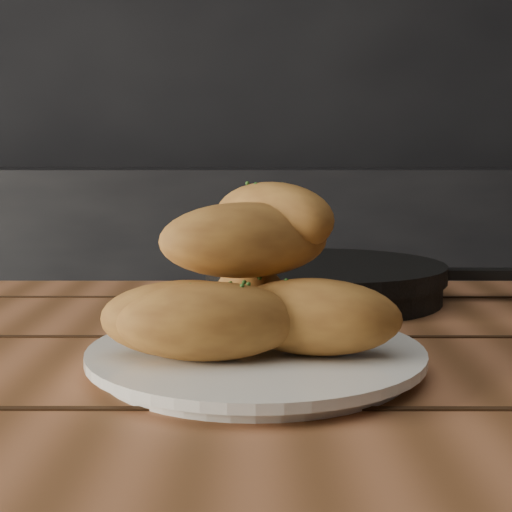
{
  "coord_description": "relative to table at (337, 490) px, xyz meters",
  "views": [
    {
      "loc": [
        0.42,
        0.02,
        0.92
      ],
      "look_at": [
        0.42,
        0.61,
        0.84
      ],
      "focal_mm": 50.0,
      "sensor_mm": 36.0,
      "label": 1
    }
  ],
  "objects": [
    {
      "name": "counter",
      "position": [
        -0.49,
        1.11,
        -0.19
      ],
      "size": [
        2.8,
        0.6,
        0.9
      ],
      "primitive_type": "cube",
      "color": "black",
      "rests_on": "ground"
    },
    {
      "name": "table",
      "position": [
        0.0,
        0.0,
        0.0
      ],
      "size": [
        1.37,
        0.85,
        0.75
      ],
      "color": "#955938",
      "rests_on": "ground"
    },
    {
      "name": "plate",
      "position": [
        -0.07,
        -0.0,
        0.12
      ],
      "size": [
        0.27,
        0.27,
        0.02
      ],
      "color": "white",
      "rests_on": "table"
    },
    {
      "name": "bread_rolls",
      "position": [
        -0.08,
        -0.01,
        0.18
      ],
      "size": [
        0.24,
        0.19,
        0.13
      ],
      "color": "#AE7430",
      "rests_on": "plate"
    },
    {
      "name": "skillet",
      "position": [
        0.02,
        0.29,
        0.13
      ],
      "size": [
        0.43,
        0.29,
        0.05
      ],
      "color": "black",
      "rests_on": "table"
    }
  ]
}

